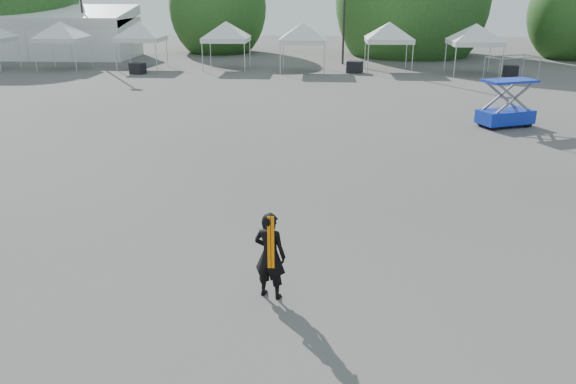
{
  "coord_description": "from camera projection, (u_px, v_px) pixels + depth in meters",
  "views": [
    {
      "loc": [
        1.42,
        -12.38,
        5.47
      ],
      "look_at": [
        0.74,
        -0.89,
        1.3
      ],
      "focal_mm": 35.0,
      "sensor_mm": 36.0,
      "label": 1
    }
  ],
  "objects": [
    {
      "name": "crate_west",
      "position": [
        138.0,
        68.0,
        38.27
      ],
      "size": [
        1.12,
        0.99,
        0.73
      ],
      "primitive_type": "cube",
      "rotation": [
        0.0,
        0.0,
        -0.32
      ],
      "color": "black",
      "rests_on": "ground"
    },
    {
      "name": "tree_far_e",
      "position": [
        575.0,
        13.0,
        45.81
      ],
      "size": [
        3.84,
        3.84,
        5.84
      ],
      "color": "#382314",
      "rests_on": "ground"
    },
    {
      "name": "tent_f",
      "position": [
        390.0,
        26.0,
        38.99
      ],
      "size": [
        4.53,
        4.53,
        3.88
      ],
      "color": "silver",
      "rests_on": "ground"
    },
    {
      "name": "ground",
      "position": [
        260.0,
        229.0,
        13.56
      ],
      "size": [
        120.0,
        120.0,
        0.0
      ],
      "primitive_type": "plane",
      "color": "#474442",
      "rests_on": "ground"
    },
    {
      "name": "tent_e",
      "position": [
        303.0,
        26.0,
        38.5
      ],
      "size": [
        4.48,
        4.48,
        3.88
      ],
      "color": "silver",
      "rests_on": "ground"
    },
    {
      "name": "marquee",
      "position": [
        43.0,
        33.0,
        46.97
      ],
      "size": [
        15.0,
        6.25,
        4.23
      ],
      "color": "silver",
      "rests_on": "ground"
    },
    {
      "name": "tent_d",
      "position": [
        226.0,
        25.0,
        39.68
      ],
      "size": [
        4.47,
        4.47,
        3.88
      ],
      "color": "silver",
      "rests_on": "ground"
    },
    {
      "name": "man",
      "position": [
        270.0,
        255.0,
        10.33
      ],
      "size": [
        0.72,
        0.6,
        1.7
      ],
      "rotation": [
        0.0,
        0.0,
        2.79
      ],
      "color": "black",
      "rests_on": "ground"
    },
    {
      "name": "tent_b",
      "position": [
        60.0,
        25.0,
        39.74
      ],
      "size": [
        4.33,
        4.33,
        3.88
      ],
      "color": "silver",
      "rests_on": "ground"
    },
    {
      "name": "tree_mid_w",
      "position": [
        218.0,
        7.0,
        50.21
      ],
      "size": [
        4.16,
        4.16,
        6.33
      ],
      "color": "#382314",
      "rests_on": "ground"
    },
    {
      "name": "crate_east",
      "position": [
        511.0,
        71.0,
        37.17
      ],
      "size": [
        1.03,
        0.87,
        0.71
      ],
      "primitive_type": "cube",
      "rotation": [
        0.0,
        0.0,
        -0.19
      ],
      "color": "black",
      "rests_on": "ground"
    },
    {
      "name": "scissor_lift",
      "position": [
        508.0,
        92.0,
        23.23
      ],
      "size": [
        2.5,
        1.9,
        2.9
      ],
      "rotation": [
        0.0,
        0.0,
        0.4
      ],
      "color": "#0D26AB",
      "rests_on": "ground"
    },
    {
      "name": "crate_mid",
      "position": [
        355.0,
        67.0,
        38.73
      ],
      "size": [
        1.2,
        1.04,
        0.8
      ],
      "primitive_type": "cube",
      "rotation": [
        0.0,
        0.0,
        -0.27
      ],
      "color": "black",
      "rests_on": "ground"
    },
    {
      "name": "tree_far_w",
      "position": [
        10.0,
        0.0,
        49.14
      ],
      "size": [
        4.8,
        4.8,
        7.3
      ],
      "color": "#382314",
      "rests_on": "ground"
    },
    {
      "name": "tent_g",
      "position": [
        476.0,
        28.0,
        37.21
      ],
      "size": [
        4.58,
        4.58,
        3.88
      ],
      "color": "silver",
      "rests_on": "ground"
    },
    {
      "name": "tent_c",
      "position": [
        140.0,
        25.0,
        40.09
      ],
      "size": [
        4.38,
        4.38,
        3.88
      ],
      "color": "silver",
      "rests_on": "ground"
    }
  ]
}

